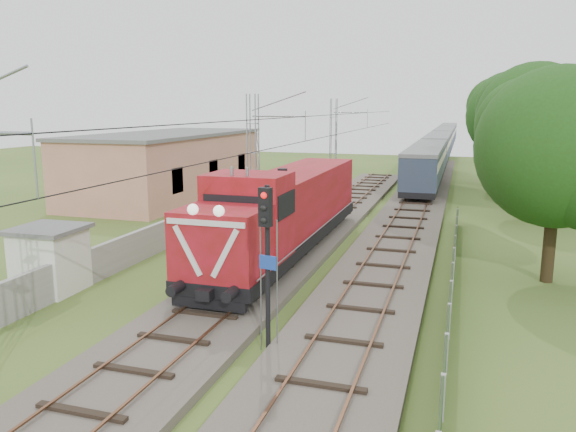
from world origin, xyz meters
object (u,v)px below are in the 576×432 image
(locomotive, at_px, (286,210))
(relay_hut, at_px, (50,259))
(coach_rake, at_px, (441,142))
(signal_post, at_px, (267,240))

(locomotive, xyz_separation_m, relay_hut, (-7.40, -7.85, -1.02))
(locomotive, relative_size, coach_rake, 0.22)
(locomotive, bearing_deg, relay_hut, -133.32)
(locomotive, xyz_separation_m, coach_rake, (5.00, 58.14, 0.02))
(coach_rake, xyz_separation_m, signal_post, (-2.15, -68.94, 1.14))
(locomotive, relative_size, relay_hut, 6.88)
(locomotive, distance_m, coach_rake, 58.35)
(coach_rake, xyz_separation_m, relay_hut, (-12.40, -65.99, -1.04))
(signal_post, bearing_deg, relay_hut, 163.91)
(coach_rake, bearing_deg, signal_post, -91.79)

